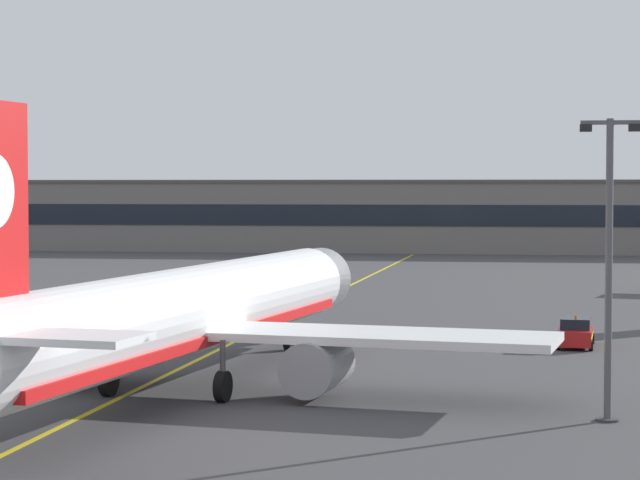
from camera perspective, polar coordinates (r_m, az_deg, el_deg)
name	(u,v)px	position (r m, az deg, el deg)	size (l,w,h in m)	color
ground_plane	(86,429)	(47.94, -10.46, -8.34)	(400.00, 400.00, 0.00)	#3D3D3F
taxiway_centreline	(250,334)	(76.62, -3.17, -4.25)	(0.30, 180.00, 0.01)	yellow
airliner_foreground	(182,315)	(55.20, -6.22, -3.36)	(32.36, 41.42, 11.65)	white
apron_lamp_post	(609,263)	(49.15, 12.85, -1.00)	(2.24, 0.90, 11.47)	#515156
service_car_fourth	(576,333)	(71.93, 11.41, -4.13)	(2.31, 4.35, 1.79)	red
terminal_building	(360,216)	(173.47, 1.83, 1.10)	(160.93, 12.40, 9.77)	slate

